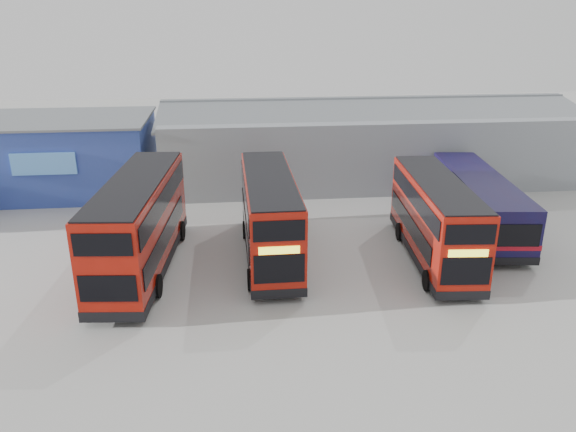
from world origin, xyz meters
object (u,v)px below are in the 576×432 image
(double_decker_centre, at_px, (270,218))
(double_decker_right, at_px, (435,221))
(maintenance_shed, at_px, (365,140))
(single_decker_blue, at_px, (478,203))
(double_decker_left, at_px, (139,227))
(office_block, at_px, (62,154))

(double_decker_centre, relative_size, double_decker_right, 1.02)
(maintenance_shed, bearing_deg, double_decker_right, -90.55)
(single_decker_blue, bearing_deg, double_decker_left, 17.21)
(double_decker_centre, height_order, single_decker_blue, double_decker_centre)
(office_block, bearing_deg, double_decker_right, -32.57)
(office_block, bearing_deg, double_decker_centre, -43.46)
(double_decker_left, xyz_separation_m, double_decker_centre, (6.36, 0.95, -0.15))
(double_decker_left, bearing_deg, maintenance_shed, -128.04)
(double_decker_centre, bearing_deg, single_decker_blue, 12.02)
(double_decker_left, relative_size, single_decker_blue, 0.95)
(maintenance_shed, relative_size, double_decker_centre, 2.96)
(office_block, relative_size, single_decker_blue, 1.04)
(single_decker_blue, bearing_deg, maintenance_shed, -66.27)
(double_decker_centre, relative_size, single_decker_blue, 0.88)
(maintenance_shed, distance_m, single_decker_blue, 12.78)
(double_decker_centre, bearing_deg, double_decker_left, -171.81)
(single_decker_blue, bearing_deg, office_block, -15.26)
(maintenance_shed, distance_m, double_decker_right, 15.97)
(maintenance_shed, relative_size, double_decker_right, 3.02)
(maintenance_shed, bearing_deg, double_decker_left, -133.18)
(office_block, relative_size, double_decker_right, 1.22)
(maintenance_shed, bearing_deg, double_decker_centre, -119.67)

